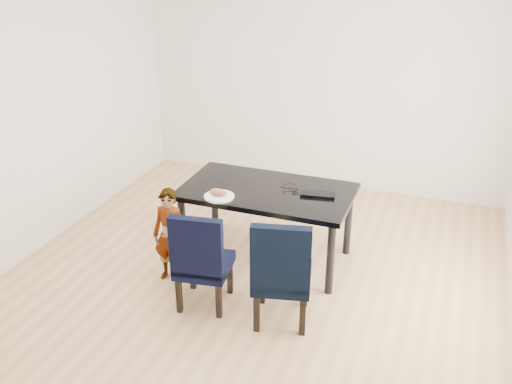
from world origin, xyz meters
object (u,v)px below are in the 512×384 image
(dining_table, at_px, (267,224))
(child, at_px, (170,236))
(chair_right, at_px, (282,268))
(plate, at_px, (219,196))
(laptop, at_px, (318,192))
(chair_left, at_px, (204,257))

(dining_table, height_order, child, child)
(dining_table, xyz_separation_m, child, (-0.70, -0.65, 0.08))
(chair_right, height_order, child, chair_right)
(plate, xyz_separation_m, laptop, (0.82, 0.39, 0.00))
(child, height_order, plate, child)
(dining_table, distance_m, chair_right, 0.97)
(plate, bearing_deg, chair_right, -34.61)
(chair_left, distance_m, plate, 0.64)
(chair_left, height_order, plate, chair_left)
(child, xyz_separation_m, plate, (0.35, 0.33, 0.30))
(chair_left, height_order, child, chair_left)
(dining_table, height_order, chair_right, chair_right)
(chair_right, xyz_separation_m, laptop, (0.04, 0.93, 0.28))
(dining_table, relative_size, chair_left, 1.75)
(chair_right, relative_size, laptop, 3.04)
(chair_left, xyz_separation_m, plate, (-0.10, 0.56, 0.30))
(chair_left, xyz_separation_m, child, (-0.44, 0.23, -0.00))
(chair_right, height_order, laptop, chair_right)
(dining_table, distance_m, chair_left, 0.92)
(dining_table, relative_size, plate, 5.75)
(chair_right, height_order, plate, chair_right)
(chair_left, bearing_deg, chair_right, -6.56)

